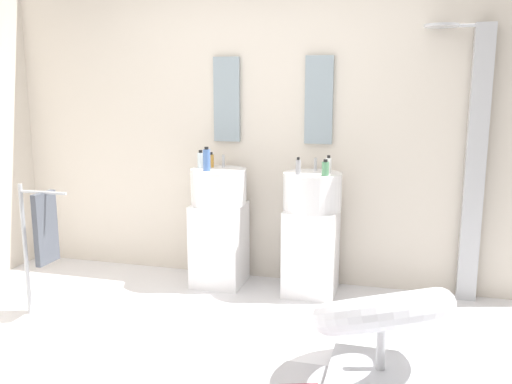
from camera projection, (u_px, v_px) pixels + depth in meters
name	position (u px, v px, depth m)	size (l,w,h in m)	color
ground_plane	(206.00, 372.00, 3.16)	(4.80, 3.60, 0.04)	silver
rear_partition	(274.00, 125.00, 4.47)	(4.80, 0.10, 2.60)	beige
pedestal_sink_left	(219.00, 224.00, 4.44)	(0.45, 0.45, 1.06)	white
pedestal_sink_right	(312.00, 231.00, 4.24)	(0.45, 0.45, 1.06)	white
vanity_mirror_left	(227.00, 100.00, 4.46)	(0.22, 0.03, 0.68)	#8C9EA8
vanity_mirror_right	(319.00, 100.00, 4.27)	(0.22, 0.03, 0.68)	#8C9EA8
shower_column	(474.00, 160.00, 4.00)	(0.49, 0.24, 2.05)	#B7BABF
lounge_chair	(382.00, 320.00, 2.98)	(1.08, 1.08, 0.65)	#B7BABF
towel_rack	(42.00, 231.00, 3.77)	(0.37, 0.22, 0.95)	#B7BABF
soap_bottle_clear	(201.00, 160.00, 4.39)	(0.05, 0.05, 0.14)	silver
soap_bottle_white	(329.00, 165.00, 4.12)	(0.04, 0.04, 0.14)	white
soap_bottle_blue	(207.00, 160.00, 4.25)	(0.06, 0.06, 0.19)	#4C72B7
soap_bottle_grey	(298.00, 167.00, 4.07)	(0.04, 0.04, 0.13)	#99999E
soap_bottle_amber	(211.00, 160.00, 4.44)	(0.04, 0.04, 0.12)	#C68C38
soap_bottle_green	(325.00, 168.00, 4.01)	(0.05, 0.05, 0.12)	#59996B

